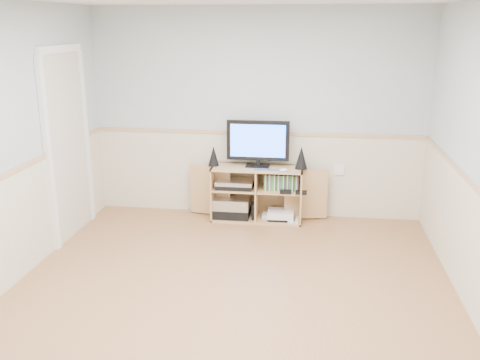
{
  "coord_description": "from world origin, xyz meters",
  "views": [
    {
      "loc": [
        0.66,
        -4.08,
        2.29
      ],
      "look_at": [
        -0.06,
        1.2,
        0.73
      ],
      "focal_mm": 40.0,
      "sensor_mm": 36.0,
      "label": 1
    }
  ],
  "objects_px": {
    "media_cabinet": "(257,192)",
    "keyboard": "(266,170)",
    "game_consoles": "(280,215)",
    "monitor": "(258,142)"
  },
  "relations": [
    {
      "from": "monitor",
      "to": "keyboard",
      "type": "relative_size",
      "value": 2.59
    },
    {
      "from": "keyboard",
      "to": "game_consoles",
      "type": "height_order",
      "value": "keyboard"
    },
    {
      "from": "game_consoles",
      "to": "monitor",
      "type": "bearing_deg",
      "value": 167.74
    },
    {
      "from": "media_cabinet",
      "to": "game_consoles",
      "type": "relative_size",
      "value": 3.75
    },
    {
      "from": "media_cabinet",
      "to": "monitor",
      "type": "xyz_separation_m",
      "value": [
        0.0,
        -0.0,
        0.62
      ]
    },
    {
      "from": "media_cabinet",
      "to": "keyboard",
      "type": "relative_size",
      "value": 5.91
    },
    {
      "from": "media_cabinet",
      "to": "keyboard",
      "type": "bearing_deg",
      "value": -58.1
    },
    {
      "from": "game_consoles",
      "to": "media_cabinet",
      "type": "bearing_deg",
      "value": 167.26
    },
    {
      "from": "media_cabinet",
      "to": "monitor",
      "type": "relative_size",
      "value": 2.28
    },
    {
      "from": "media_cabinet",
      "to": "game_consoles",
      "type": "bearing_deg",
      "value": -12.74
    }
  ]
}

